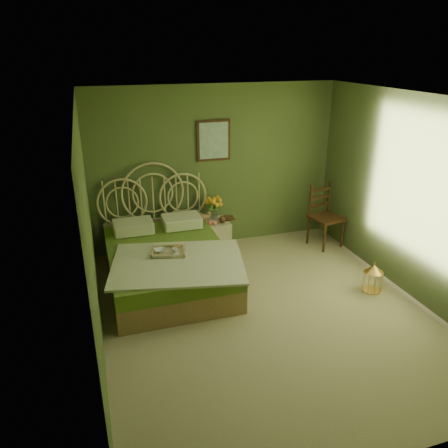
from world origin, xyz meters
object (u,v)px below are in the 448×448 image
object	(u,v)px
chair	(324,211)
birdcage	(373,278)
nightstand	(214,231)
bed	(167,261)

from	to	relation	value
chair	birdcage	distance (m)	1.64
birdcage	nightstand	bearing A→B (deg)	132.22
nightstand	chair	distance (m)	1.86
bed	birdcage	bearing A→B (deg)	-22.78
chair	birdcage	world-z (taller)	chair
birdcage	bed	bearing A→B (deg)	157.22
bed	chair	xyz separation A→B (m)	(2.73, 0.50, 0.26)
nightstand	chair	bearing A→B (deg)	-8.82
nightstand	chair	xyz separation A→B (m)	(1.83, -0.28, 0.23)
nightstand	chair	size ratio (longest dim) A/B	0.91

